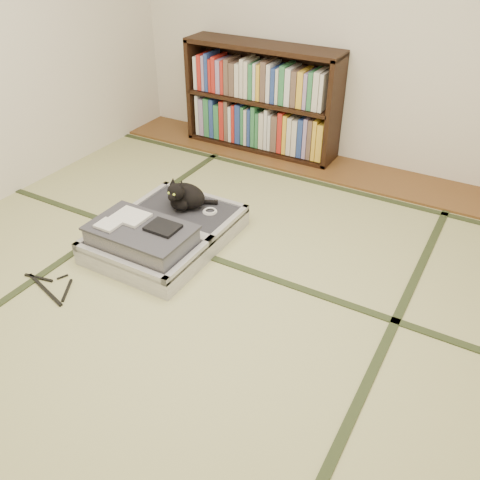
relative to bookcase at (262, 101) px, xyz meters
The scene contains 9 objects.
floor 2.24m from the bookcase, 70.89° to the right, with size 4.50×4.50×0.00m, color tan.
wood_strip 0.84m from the bookcase, ahead, with size 4.00×0.50×0.02m, color brown.
room_shell 2.41m from the bookcase, 70.89° to the right, with size 4.50×4.50×4.50m.
tatami_borders 1.79m from the bookcase, 65.52° to the right, with size 4.00×4.50×0.01m.
bookcase is the anchor object (origin of this frame).
suitcase 1.76m from the bookcase, 84.08° to the right, with size 0.72×0.96×0.28m.
cat 1.45m from the bookcase, 83.58° to the right, with size 0.32×0.32×0.26m.
cable_coil 1.46m from the bookcase, 76.21° to the right, with size 0.10×0.10×0.02m.
hanger 2.44m from the bookcase, 93.61° to the right, with size 0.41×0.24×0.01m.
Camera 1 is at (1.28, -1.80, 1.92)m, focal length 38.00 mm.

